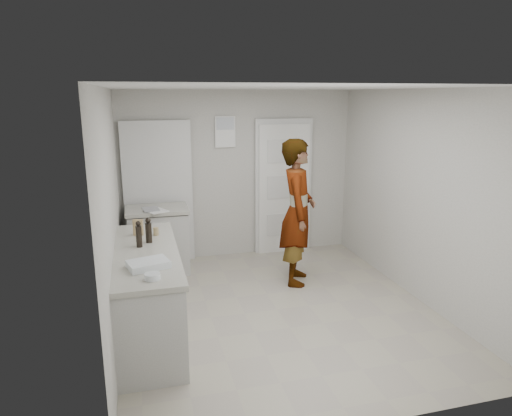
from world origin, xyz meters
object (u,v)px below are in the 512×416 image
object	(u,v)px
spice_jar	(156,231)
oil_cruet_a	(149,231)
baking_dish	(148,264)
egg_bowl	(152,276)
person	(298,212)
cake_mix_box	(138,227)
oil_cruet_b	(139,235)

from	to	relation	value
spice_jar	oil_cruet_a	world-z (taller)	oil_cruet_a
spice_jar	oil_cruet_a	distance (m)	0.26
baking_dish	egg_bowl	size ratio (longest dim) A/B	3.06
baking_dish	person	bearing A→B (deg)	36.32
cake_mix_box	spice_jar	world-z (taller)	cake_mix_box
spice_jar	oil_cruet_a	xyz separation A→B (m)	(-0.08, -0.23, 0.08)
person	oil_cruet_b	xyz separation A→B (m)	(-2.00, -0.82, 0.11)
person	cake_mix_box	bearing A→B (deg)	121.84
oil_cruet_a	baking_dish	size ratio (longest dim) A/B	0.66
oil_cruet_b	cake_mix_box	bearing A→B (deg)	90.66
oil_cruet_a	oil_cruet_b	world-z (taller)	oil_cruet_b
person	egg_bowl	distance (m)	2.56
person	oil_cruet_a	size ratio (longest dim) A/B	7.09
person	cake_mix_box	world-z (taller)	person
egg_bowl	spice_jar	bearing A→B (deg)	85.82
person	oil_cruet_a	bearing A→B (deg)	130.58
cake_mix_box	oil_cruet_a	size ratio (longest dim) A/B	0.65
cake_mix_box	oil_cruet_a	distance (m)	0.31
cake_mix_box	oil_cruet_a	world-z (taller)	oil_cruet_a
person	egg_bowl	bearing A→B (deg)	152.33
person	baking_dish	distance (m)	2.40
egg_bowl	person	bearing A→B (deg)	41.77
oil_cruet_a	cake_mix_box	bearing A→B (deg)	109.69
oil_cruet_b	person	bearing A→B (deg)	22.26
cake_mix_box	baking_dish	xyz separation A→B (m)	(0.07, -1.02, -0.06)
cake_mix_box	baking_dish	bearing A→B (deg)	-72.54
spice_jar	oil_cruet_a	size ratio (longest dim) A/B	0.33
spice_jar	egg_bowl	bearing A→B (deg)	-94.18
baking_dish	egg_bowl	distance (m)	0.29
spice_jar	egg_bowl	distance (m)	1.25
oil_cruet_b	egg_bowl	xyz separation A→B (m)	(0.09, -0.89, -0.11)
person	egg_bowl	size ratio (longest dim) A/B	14.34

